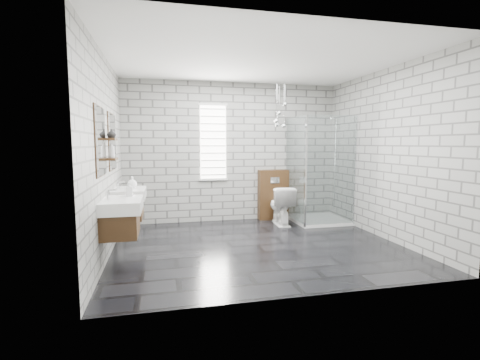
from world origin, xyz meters
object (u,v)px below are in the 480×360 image
object	(u,v)px
vanity_left	(118,207)
shower_enclosure	(316,197)
cistern_panel	(273,195)
toilet	(281,205)
vanity_right	(126,195)

from	to	relation	value
vanity_left	shower_enclosure	distance (m)	3.82
cistern_panel	toilet	size ratio (longest dim) A/B	1.38
vanity_left	toilet	xyz separation A→B (m)	(2.71, 1.75, -0.39)
vanity_right	toilet	world-z (taller)	vanity_right
vanity_right	cistern_panel	bearing A→B (deg)	23.91
vanity_right	toilet	size ratio (longest dim) A/B	2.16
vanity_left	vanity_right	bearing A→B (deg)	90.00
toilet	shower_enclosure	bearing A→B (deg)	-179.73
vanity_right	vanity_left	bearing A→B (deg)	-90.00
vanity_left	cistern_panel	world-z (taller)	vanity_left
vanity_right	toilet	distance (m)	2.83
vanity_left	toilet	distance (m)	3.25
toilet	vanity_left	bearing A→B (deg)	37.36
toilet	vanity_right	bearing A→B (deg)	19.67
vanity_left	vanity_right	size ratio (longest dim) A/B	1.00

